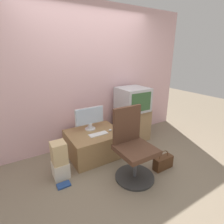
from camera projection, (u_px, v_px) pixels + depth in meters
The scene contains 13 objects.
ground_plane at pixel (129, 177), 2.60m from camera, with size 12.00×12.00×0.00m, color #7F705B.
wall_back at pixel (89, 78), 3.25m from camera, with size 4.40×0.05×2.60m.
desk at pixel (95, 143), 3.11m from camera, with size 0.91×0.76×0.43m.
side_stand at pixel (132, 124), 3.65m from camera, with size 0.64×0.50×0.65m.
main_monitor at pixel (90, 118), 3.10m from camera, with size 0.54×0.19×0.41m.
keyboard at pixel (98, 134), 2.95m from camera, with size 0.33×0.12×0.01m.
mouse at pixel (110, 130), 3.09m from camera, with size 0.07×0.04×0.03m.
crt_tv at pixel (133, 99), 3.44m from camera, with size 0.56×0.54×0.46m.
office_chair at pixel (133, 149), 2.49m from camera, with size 0.57×0.57×1.04m.
cardboard_box_lower at pixel (61, 169), 2.57m from camera, with size 0.22×0.23×0.24m.
cardboard_box_upper at pixel (59, 153), 2.48m from camera, with size 0.20×0.21×0.32m.
handbag at pixel (163, 162), 2.75m from camera, with size 0.33×0.12×0.32m.
book at pixel (64, 185), 2.42m from camera, with size 0.18×0.12×0.02m.
Camera 1 is at (-1.34, -1.70, 1.75)m, focal length 28.00 mm.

